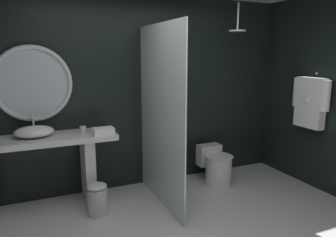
{
  "coord_description": "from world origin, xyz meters",
  "views": [
    {
      "loc": [
        -1.24,
        -2.27,
        1.83
      ],
      "look_at": [
        0.06,
        0.72,
        1.16
      ],
      "focal_mm": 33.99,
      "sensor_mm": 36.0,
      "label": 1
    }
  ],
  "objects_px": {
    "tumbler_cup": "(83,130)",
    "toilet": "(216,166)",
    "folded_hand_towel": "(103,131)",
    "vessel_sink": "(34,132)",
    "rain_shower_head": "(238,28)",
    "hanging_bathrobe": "(310,101)",
    "waste_bin": "(97,199)",
    "round_wall_mirror": "(33,84)"
  },
  "relations": [
    {
      "from": "hanging_bathrobe",
      "to": "toilet",
      "type": "height_order",
      "value": "hanging_bathrobe"
    },
    {
      "from": "vessel_sink",
      "to": "waste_bin",
      "type": "xyz_separation_m",
      "value": [
        0.61,
        -0.43,
        -0.76
      ]
    },
    {
      "from": "rain_shower_head",
      "to": "waste_bin",
      "type": "distance_m",
      "value": 2.83
    },
    {
      "from": "round_wall_mirror",
      "to": "folded_hand_towel",
      "type": "distance_m",
      "value": 1.0
    },
    {
      "from": "tumbler_cup",
      "to": "rain_shower_head",
      "type": "relative_size",
      "value": 0.23
    },
    {
      "from": "round_wall_mirror",
      "to": "folded_hand_towel",
      "type": "bearing_deg",
      "value": -29.16
    },
    {
      "from": "vessel_sink",
      "to": "tumbler_cup",
      "type": "height_order",
      "value": "vessel_sink"
    },
    {
      "from": "tumbler_cup",
      "to": "rain_shower_head",
      "type": "distance_m",
      "value": 2.42
    },
    {
      "from": "hanging_bathrobe",
      "to": "waste_bin",
      "type": "height_order",
      "value": "hanging_bathrobe"
    },
    {
      "from": "vessel_sink",
      "to": "rain_shower_head",
      "type": "height_order",
      "value": "rain_shower_head"
    },
    {
      "from": "toilet",
      "to": "tumbler_cup",
      "type": "bearing_deg",
      "value": 175.73
    },
    {
      "from": "tumbler_cup",
      "to": "toilet",
      "type": "distance_m",
      "value": 1.94
    },
    {
      "from": "vessel_sink",
      "to": "waste_bin",
      "type": "distance_m",
      "value": 1.06
    },
    {
      "from": "tumbler_cup",
      "to": "rain_shower_head",
      "type": "bearing_deg",
      "value": -3.96
    },
    {
      "from": "round_wall_mirror",
      "to": "toilet",
      "type": "bearing_deg",
      "value": -9.55
    },
    {
      "from": "vessel_sink",
      "to": "toilet",
      "type": "distance_m",
      "value": 2.46
    },
    {
      "from": "hanging_bathrobe",
      "to": "waste_bin",
      "type": "bearing_deg",
      "value": 173.71
    },
    {
      "from": "tumbler_cup",
      "to": "round_wall_mirror",
      "type": "distance_m",
      "value": 0.8
    },
    {
      "from": "round_wall_mirror",
      "to": "rain_shower_head",
      "type": "height_order",
      "value": "rain_shower_head"
    },
    {
      "from": "rain_shower_head",
      "to": "waste_bin",
      "type": "relative_size",
      "value": 0.99
    },
    {
      "from": "rain_shower_head",
      "to": "toilet",
      "type": "xyz_separation_m",
      "value": [
        -0.26,
        0.01,
        -1.91
      ]
    },
    {
      "from": "vessel_sink",
      "to": "round_wall_mirror",
      "type": "distance_m",
      "value": 0.57
    },
    {
      "from": "hanging_bathrobe",
      "to": "tumbler_cup",
      "type": "bearing_deg",
      "value": 166.43
    },
    {
      "from": "rain_shower_head",
      "to": "hanging_bathrobe",
      "type": "relative_size",
      "value": 0.51
    },
    {
      "from": "hanging_bathrobe",
      "to": "waste_bin",
      "type": "xyz_separation_m",
      "value": [
        -2.84,
        0.31,
        -1.02
      ]
    },
    {
      "from": "toilet",
      "to": "waste_bin",
      "type": "height_order",
      "value": "toilet"
    },
    {
      "from": "vessel_sink",
      "to": "folded_hand_towel",
      "type": "distance_m",
      "value": 0.78
    },
    {
      "from": "toilet",
      "to": "rain_shower_head",
      "type": "bearing_deg",
      "value": -1.83
    },
    {
      "from": "round_wall_mirror",
      "to": "hanging_bathrobe",
      "type": "bearing_deg",
      "value": -15.65
    },
    {
      "from": "vessel_sink",
      "to": "tumbler_cup",
      "type": "xyz_separation_m",
      "value": [
        0.54,
        -0.04,
        -0.02
      ]
    },
    {
      "from": "round_wall_mirror",
      "to": "waste_bin",
      "type": "height_order",
      "value": "round_wall_mirror"
    },
    {
      "from": "waste_bin",
      "to": "folded_hand_towel",
      "type": "relative_size",
      "value": 1.59
    },
    {
      "from": "folded_hand_towel",
      "to": "toilet",
      "type": "bearing_deg",
      "value": 0.53
    },
    {
      "from": "vessel_sink",
      "to": "rain_shower_head",
      "type": "relative_size",
      "value": 1.15
    },
    {
      "from": "tumbler_cup",
      "to": "hanging_bathrobe",
      "type": "relative_size",
      "value": 0.11
    },
    {
      "from": "vessel_sink",
      "to": "folded_hand_towel",
      "type": "xyz_separation_m",
      "value": [
        0.76,
        -0.19,
        -0.02
      ]
    },
    {
      "from": "hanging_bathrobe",
      "to": "round_wall_mirror",
      "type": "bearing_deg",
      "value": 164.35
    },
    {
      "from": "round_wall_mirror",
      "to": "toilet",
      "type": "distance_m",
      "value": 2.66
    },
    {
      "from": "folded_hand_towel",
      "to": "waste_bin",
      "type": "bearing_deg",
      "value": -122.38
    },
    {
      "from": "tumbler_cup",
      "to": "folded_hand_towel",
      "type": "height_order",
      "value": "tumbler_cup"
    },
    {
      "from": "vessel_sink",
      "to": "waste_bin",
      "type": "height_order",
      "value": "vessel_sink"
    },
    {
      "from": "vessel_sink",
      "to": "hanging_bathrobe",
      "type": "relative_size",
      "value": 0.58
    }
  ]
}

